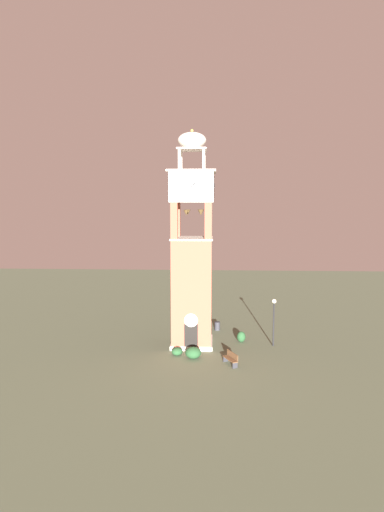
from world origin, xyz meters
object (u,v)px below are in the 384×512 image
lamp_post (274,314)px  trash_bin (217,326)px  clock_tower (192,260)px  park_bench (231,358)px

lamp_post → trash_bin: (-4.66, 4.32, -2.38)m
clock_tower → lamp_post: 8.18m
park_bench → trash_bin: (-0.94, 8.78, -0.08)m
park_bench → trash_bin: size_ratio=2.03×
lamp_post → clock_tower: bearing=179.2°
clock_tower → park_bench: clock_tower is taller
clock_tower → lamp_post: size_ratio=4.43×
clock_tower → trash_bin: 8.34m
park_bench → clock_tower: bearing=124.5°
trash_bin → park_bench: bearing=-83.9°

